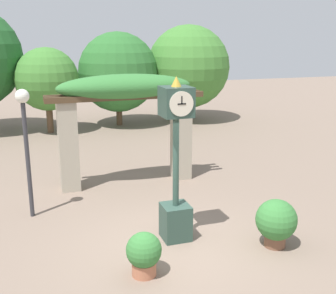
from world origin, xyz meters
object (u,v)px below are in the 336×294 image
at_px(potted_plant_near_left, 276,221).
at_px(lamp_post, 25,127).
at_px(pedestal_clock, 176,166).
at_px(potted_plant_near_right, 144,253).

bearing_deg(potted_plant_near_left, lamp_post, 146.10).
distance_m(pedestal_clock, lamp_post, 3.61).
bearing_deg(potted_plant_near_right, lamp_post, 119.04).
bearing_deg(potted_plant_near_right, pedestal_clock, 49.10).
bearing_deg(pedestal_clock, potted_plant_near_right, -130.90).
height_order(pedestal_clock, potted_plant_near_left, pedestal_clock).
xyz_separation_m(potted_plant_near_left, potted_plant_near_right, (-2.81, -0.19, -0.11)).
relative_size(potted_plant_near_left, potted_plant_near_right, 1.23).
bearing_deg(potted_plant_near_right, potted_plant_near_left, 3.90).
relative_size(potted_plant_near_left, lamp_post, 0.33).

